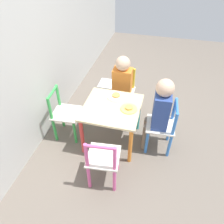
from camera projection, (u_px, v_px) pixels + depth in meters
ground_plane at (112, 139)px, 2.30m from camera, size 6.00×6.00×0.00m
house_wall at (15, 0)px, 1.60m from camera, size 6.00×0.06×2.60m
kids_table at (112, 113)px, 2.06m from camera, size 0.52×0.52×0.44m
chair_yellow at (122, 92)px, 2.49m from camera, size 0.26×0.26×0.54m
chair_blue at (163, 127)px, 2.05m from camera, size 0.27×0.27×0.54m
chair_green at (64, 114)px, 2.19m from camera, size 0.28×0.28×0.54m
chair_pink at (103, 160)px, 1.76m from camera, size 0.29×0.29×0.54m
child_right at (122, 83)px, 2.33m from camera, size 0.21×0.20×0.73m
child_front at (159, 110)px, 1.94m from camera, size 0.21×0.21×0.78m
plate_right at (116, 96)px, 2.13m from camera, size 0.17×0.17×0.03m
plate_front at (129, 109)px, 1.98m from camera, size 0.15×0.15×0.03m
storage_bin at (110, 90)px, 2.82m from camera, size 0.22×0.27×0.20m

